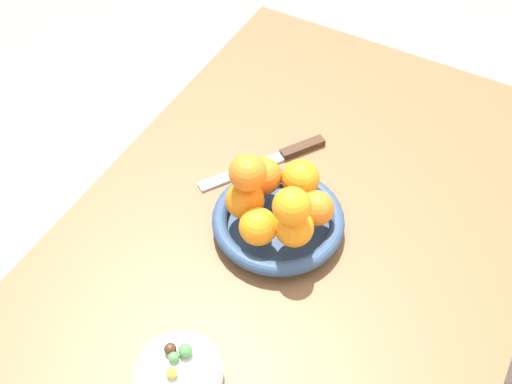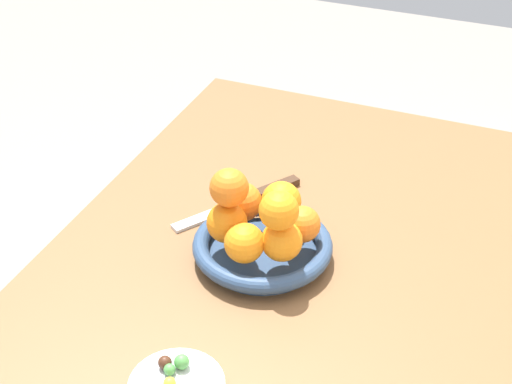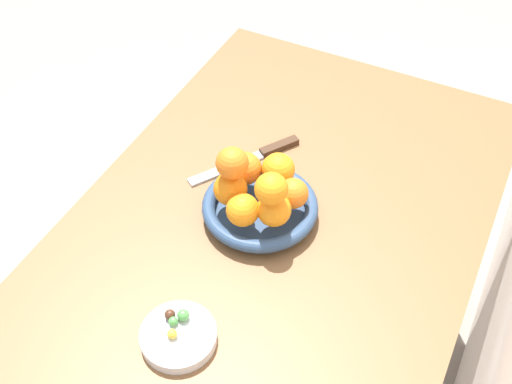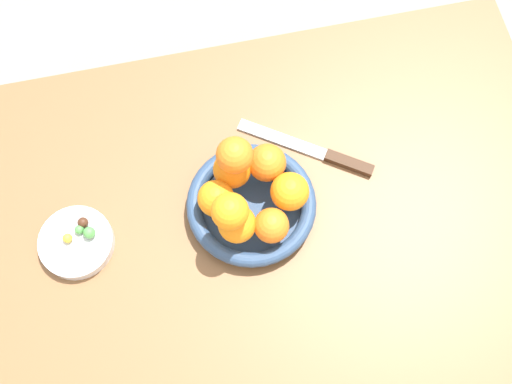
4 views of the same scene
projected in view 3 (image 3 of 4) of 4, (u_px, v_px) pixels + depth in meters
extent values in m
cube|color=brown|center=(281.00, 220.00, 1.27)|extent=(1.10, 0.76, 0.04)
cylinder|color=brown|center=(250.00, 154.00, 1.94)|extent=(0.05, 0.05, 0.70)
cylinder|color=brown|center=(459.00, 226.00, 1.75)|extent=(0.05, 0.05, 0.70)
cylinder|color=navy|center=(260.00, 213.00, 1.25)|extent=(0.18, 0.18, 0.01)
torus|color=navy|center=(260.00, 206.00, 1.24)|extent=(0.23, 0.23, 0.03)
cylinder|color=silver|center=(179.00, 336.00, 1.06)|extent=(0.13, 0.13, 0.02)
sphere|color=orange|center=(243.00, 210.00, 1.17)|extent=(0.06, 0.06, 0.06)
sphere|color=orange|center=(274.00, 210.00, 1.17)|extent=(0.06, 0.06, 0.06)
sphere|color=orange|center=(294.00, 192.00, 1.20)|extent=(0.06, 0.06, 0.06)
sphere|color=orange|center=(278.00, 169.00, 1.24)|extent=(0.07, 0.07, 0.07)
sphere|color=orange|center=(245.00, 168.00, 1.24)|extent=(0.07, 0.07, 0.07)
sphere|color=orange|center=(230.00, 189.00, 1.21)|extent=(0.07, 0.07, 0.07)
sphere|color=orange|center=(271.00, 189.00, 1.12)|extent=(0.06, 0.06, 0.06)
sphere|color=orange|center=(232.00, 163.00, 1.16)|extent=(0.06, 0.06, 0.06)
sphere|color=#4C9947|center=(183.00, 315.00, 1.06)|extent=(0.02, 0.02, 0.02)
sphere|color=#472819|center=(170.00, 315.00, 1.07)|extent=(0.02, 0.02, 0.02)
sphere|color=#4C9947|center=(173.00, 321.00, 1.06)|extent=(0.02, 0.02, 0.02)
sphere|color=gold|center=(172.00, 334.00, 1.04)|extent=(0.02, 0.02, 0.02)
cube|color=#3F2819|center=(279.00, 146.00, 1.38)|extent=(0.09, 0.07, 0.01)
cube|color=silver|center=(226.00, 169.00, 1.34)|extent=(0.15, 0.11, 0.01)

